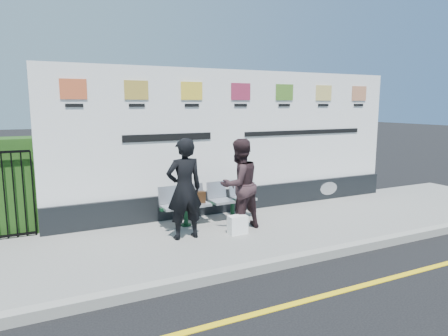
# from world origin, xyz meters

# --- Properties ---
(ground) EXTENTS (80.00, 80.00, 0.00)m
(ground) POSITION_xyz_m (0.00, 0.00, 0.00)
(ground) COLOR black
(pavement) EXTENTS (14.00, 3.00, 0.12)m
(pavement) POSITION_xyz_m (0.00, 2.50, 0.06)
(pavement) COLOR gray
(pavement) RESTS_ON ground
(kerb) EXTENTS (14.00, 0.18, 0.14)m
(kerb) POSITION_xyz_m (0.00, 1.00, 0.07)
(kerb) COLOR gray
(kerb) RESTS_ON ground
(yellow_line) EXTENTS (14.00, 0.10, 0.01)m
(yellow_line) POSITION_xyz_m (0.00, 0.00, 0.00)
(yellow_line) COLOR yellow
(yellow_line) RESTS_ON ground
(billboard) EXTENTS (8.00, 0.30, 3.00)m
(billboard) POSITION_xyz_m (0.50, 3.85, 1.42)
(billboard) COLOR black
(billboard) RESTS_ON pavement
(bench) EXTENTS (1.94, 0.56, 0.41)m
(bench) POSITION_xyz_m (-0.46, 3.23, 0.33)
(bench) COLOR #B4B7BE
(bench) RESTS_ON pavement
(woman_left) EXTENTS (0.64, 0.42, 1.74)m
(woman_left) POSITION_xyz_m (-1.24, 2.55, 0.99)
(woman_left) COLOR black
(woman_left) RESTS_ON pavement
(woman_right) EXTENTS (0.94, 0.80, 1.68)m
(woman_right) POSITION_xyz_m (-0.15, 2.60, 0.96)
(woman_right) COLOR #301F23
(woman_right) RESTS_ON pavement
(handbag_brown) EXTENTS (0.29, 0.16, 0.22)m
(handbag_brown) POSITION_xyz_m (-0.71, 3.23, 0.64)
(handbag_brown) COLOR black
(handbag_brown) RESTS_ON bench
(carrier_bag_white) EXTENTS (0.33, 0.20, 0.33)m
(carrier_bag_white) POSITION_xyz_m (-0.31, 2.35, 0.29)
(carrier_bag_white) COLOR white
(carrier_bag_white) RESTS_ON pavement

